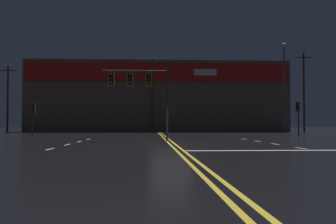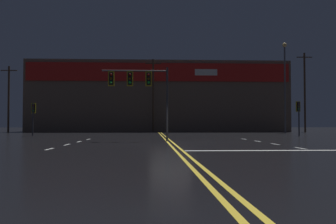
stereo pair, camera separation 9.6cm
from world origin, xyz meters
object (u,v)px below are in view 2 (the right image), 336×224
(traffic_signal_median, at_px, (138,83))
(traffic_signal_corner_northeast, at_px, (298,111))
(traffic_signal_corner_northwest, at_px, (33,112))
(streetlight_near_right, at_px, (285,77))

(traffic_signal_median, bearing_deg, traffic_signal_corner_northeast, 34.13)
(traffic_signal_corner_northwest, distance_m, streetlight_near_right, 30.34)
(traffic_signal_median, xyz_separation_m, traffic_signal_corner_northeast, (14.99, 10.16, -1.43))
(traffic_signal_corner_northeast, bearing_deg, traffic_signal_median, -145.87)
(traffic_signal_corner_northeast, relative_size, streetlight_near_right, 0.29)
(traffic_signal_median, xyz_separation_m, traffic_signal_corner_northwest, (-10.41, 11.36, -1.55))
(traffic_signal_corner_northwest, height_order, traffic_signal_corner_northeast, traffic_signal_corner_northeast)
(traffic_signal_median, height_order, streetlight_near_right, streetlight_near_right)
(traffic_signal_corner_northwest, relative_size, traffic_signal_corner_northeast, 0.95)
(traffic_signal_corner_northeast, distance_m, streetlight_near_right, 12.50)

